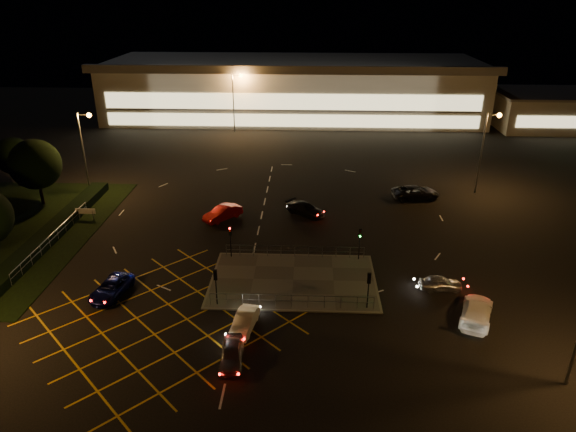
{
  "coord_description": "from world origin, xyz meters",
  "views": [
    {
      "loc": [
        3.14,
        -40.52,
        23.41
      ],
      "look_at": [
        1.15,
        7.38,
        2.0
      ],
      "focal_mm": 32.0,
      "sensor_mm": 36.0,
      "label": 1
    }
  ],
  "objects_px": {
    "signal_se": "(369,283)",
    "car_approach_white": "(477,311)",
    "signal_sw": "(216,280)",
    "car_right_silver": "(441,283)",
    "car_queue_white": "(245,321)",
    "car_near_silver": "(232,353)",
    "car_far_dkgrey": "(305,209)",
    "car_circ_red": "(223,213)",
    "signal_ne": "(360,237)",
    "signal_nw": "(230,235)",
    "car_left_blue": "(111,288)",
    "car_east_grey": "(416,192)"
  },
  "relations": [
    {
      "from": "signal_se",
      "to": "car_approach_white",
      "type": "relative_size",
      "value": 0.59
    },
    {
      "from": "signal_sw",
      "to": "car_right_silver",
      "type": "relative_size",
      "value": 0.88
    },
    {
      "from": "signal_sw",
      "to": "car_queue_white",
      "type": "xyz_separation_m",
      "value": [
        2.59,
        -3.01,
        -1.72
      ]
    },
    {
      "from": "car_near_silver",
      "to": "car_far_dkgrey",
      "type": "relative_size",
      "value": 0.85
    },
    {
      "from": "car_circ_red",
      "to": "car_right_silver",
      "type": "bearing_deg",
      "value": 9.03
    },
    {
      "from": "car_right_silver",
      "to": "car_circ_red",
      "type": "height_order",
      "value": "car_circ_red"
    },
    {
      "from": "car_queue_white",
      "to": "signal_ne",
      "type": "bearing_deg",
      "value": 59.47
    },
    {
      "from": "car_far_dkgrey",
      "to": "car_circ_red",
      "type": "bearing_deg",
      "value": 136.03
    },
    {
      "from": "signal_ne",
      "to": "car_circ_red",
      "type": "xyz_separation_m",
      "value": [
        -14.17,
        8.71,
        -1.61
      ]
    },
    {
      "from": "car_queue_white",
      "to": "signal_nw",
      "type": "bearing_deg",
      "value": 113.28
    },
    {
      "from": "car_near_silver",
      "to": "car_queue_white",
      "type": "xyz_separation_m",
      "value": [
        0.43,
        3.69,
        -0.02
      ]
    },
    {
      "from": "car_near_silver",
      "to": "car_approach_white",
      "type": "xyz_separation_m",
      "value": [
        18.05,
        5.56,
        0.11
      ]
    },
    {
      "from": "signal_ne",
      "to": "car_circ_red",
      "type": "height_order",
      "value": "signal_ne"
    },
    {
      "from": "signal_sw",
      "to": "car_queue_white",
      "type": "relative_size",
      "value": 0.81
    },
    {
      "from": "signal_ne",
      "to": "car_left_blue",
      "type": "height_order",
      "value": "signal_ne"
    },
    {
      "from": "signal_se",
      "to": "car_east_grey",
      "type": "relative_size",
      "value": 0.56
    },
    {
      "from": "car_right_silver",
      "to": "car_approach_white",
      "type": "bearing_deg",
      "value": -159.47
    },
    {
      "from": "car_queue_white",
      "to": "signal_se",
      "type": "bearing_deg",
      "value": 27.76
    },
    {
      "from": "car_east_grey",
      "to": "car_left_blue",
      "type": "bearing_deg",
      "value": 118.75
    },
    {
      "from": "signal_sw",
      "to": "car_approach_white",
      "type": "bearing_deg",
      "value": 176.78
    },
    {
      "from": "car_near_silver",
      "to": "car_approach_white",
      "type": "distance_m",
      "value": 18.88
    },
    {
      "from": "signal_sw",
      "to": "car_far_dkgrey",
      "type": "distance_m",
      "value": 19.7
    },
    {
      "from": "car_circ_red",
      "to": "car_east_grey",
      "type": "relative_size",
      "value": 0.81
    },
    {
      "from": "signal_se",
      "to": "car_near_silver",
      "type": "xyz_separation_m",
      "value": [
        -9.85,
        -6.7,
        -1.7
      ]
    },
    {
      "from": "signal_nw",
      "to": "car_circ_red",
      "type": "height_order",
      "value": "signal_nw"
    },
    {
      "from": "signal_ne",
      "to": "car_left_blue",
      "type": "bearing_deg",
      "value": -161.94
    },
    {
      "from": "signal_nw",
      "to": "car_queue_white",
      "type": "xyz_separation_m",
      "value": [
        2.59,
        -10.99,
        -1.72
      ]
    },
    {
      "from": "signal_sw",
      "to": "car_near_silver",
      "type": "xyz_separation_m",
      "value": [
        2.15,
        -6.7,
        -1.7
      ]
    },
    {
      "from": "car_circ_red",
      "to": "car_approach_white",
      "type": "height_order",
      "value": "car_approach_white"
    },
    {
      "from": "signal_ne",
      "to": "car_left_blue",
      "type": "distance_m",
      "value": 22.16
    },
    {
      "from": "signal_sw",
      "to": "car_right_silver",
      "type": "distance_m",
      "value": 18.8
    },
    {
      "from": "car_left_blue",
      "to": "car_approach_white",
      "type": "xyz_separation_m",
      "value": [
        29.2,
        -2.27,
        0.12
      ]
    },
    {
      "from": "signal_nw",
      "to": "car_near_silver",
      "type": "relative_size",
      "value": 0.81
    },
    {
      "from": "car_right_silver",
      "to": "car_east_grey",
      "type": "xyz_separation_m",
      "value": [
        1.71,
        20.59,
        0.17
      ]
    },
    {
      "from": "car_circ_red",
      "to": "signal_nw",
      "type": "bearing_deg",
      "value": -33.6
    },
    {
      "from": "signal_se",
      "to": "signal_nw",
      "type": "xyz_separation_m",
      "value": [
        -12.0,
        7.99,
        0.0
      ]
    },
    {
      "from": "car_queue_white",
      "to": "car_approach_white",
      "type": "bearing_deg",
      "value": 16.11
    },
    {
      "from": "signal_se",
      "to": "car_queue_white",
      "type": "bearing_deg",
      "value": 17.71
    },
    {
      "from": "signal_nw",
      "to": "car_circ_red",
      "type": "distance_m",
      "value": 9.12
    },
    {
      "from": "signal_sw",
      "to": "car_approach_white",
      "type": "height_order",
      "value": "signal_sw"
    },
    {
      "from": "signal_sw",
      "to": "car_circ_red",
      "type": "height_order",
      "value": "signal_sw"
    },
    {
      "from": "signal_nw",
      "to": "car_far_dkgrey",
      "type": "distance_m",
      "value": 12.59
    },
    {
      "from": "signal_se",
      "to": "signal_ne",
      "type": "distance_m",
      "value": 7.99
    },
    {
      "from": "car_right_silver",
      "to": "car_approach_white",
      "type": "relative_size",
      "value": 0.67
    },
    {
      "from": "car_left_blue",
      "to": "car_circ_red",
      "type": "bearing_deg",
      "value": 75.6
    },
    {
      "from": "signal_nw",
      "to": "car_east_grey",
      "type": "bearing_deg",
      "value": 37.94
    },
    {
      "from": "signal_se",
      "to": "signal_sw",
      "type": "bearing_deg",
      "value": 0.0
    },
    {
      "from": "signal_ne",
      "to": "car_east_grey",
      "type": "xyz_separation_m",
      "value": [
        8.17,
        15.72,
        -1.58
      ]
    },
    {
      "from": "signal_nw",
      "to": "car_approach_white",
      "type": "height_order",
      "value": "signal_nw"
    },
    {
      "from": "signal_nw",
      "to": "car_queue_white",
      "type": "relative_size",
      "value": 0.81
    }
  ]
}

